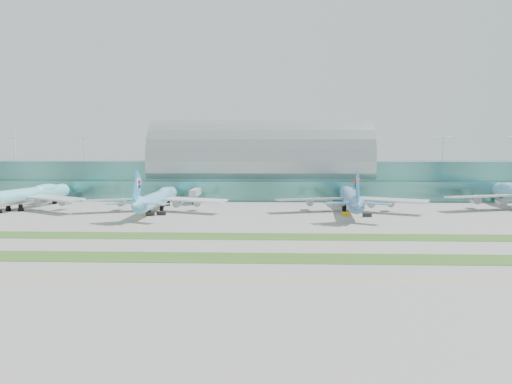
{
  "coord_description": "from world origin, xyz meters",
  "views": [
    {
      "loc": [
        7.77,
        -148.36,
        26.95
      ],
      "look_at": [
        0.0,
        55.0,
        9.0
      ],
      "focal_mm": 35.0,
      "sensor_mm": 36.0,
      "label": 1
    }
  ],
  "objects_px": {
    "airliner_a": "(21,195)",
    "terminal": "(261,171)",
    "airliner_c": "(350,197)",
    "airliner_b": "(157,198)"
  },
  "relations": [
    {
      "from": "airliner_a",
      "to": "terminal",
      "type": "bearing_deg",
      "value": 42.8
    },
    {
      "from": "airliner_a",
      "to": "airliner_c",
      "type": "distance_m",
      "value": 142.64
    },
    {
      "from": "airliner_b",
      "to": "airliner_c",
      "type": "height_order",
      "value": "airliner_c"
    },
    {
      "from": "airliner_c",
      "to": "airliner_b",
      "type": "bearing_deg",
      "value": -174.23
    },
    {
      "from": "airliner_a",
      "to": "airliner_b",
      "type": "height_order",
      "value": "airliner_a"
    },
    {
      "from": "terminal",
      "to": "airliner_b",
      "type": "relative_size",
      "value": 4.89
    },
    {
      "from": "terminal",
      "to": "airliner_a",
      "type": "bearing_deg",
      "value": -147.66
    },
    {
      "from": "airliner_c",
      "to": "airliner_a",
      "type": "bearing_deg",
      "value": -175.98
    },
    {
      "from": "terminal",
      "to": "airliner_a",
      "type": "distance_m",
      "value": 121.99
    },
    {
      "from": "terminal",
      "to": "airliner_a",
      "type": "xyz_separation_m",
      "value": [
        -102.87,
        -65.13,
        -7.69
      ]
    }
  ]
}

